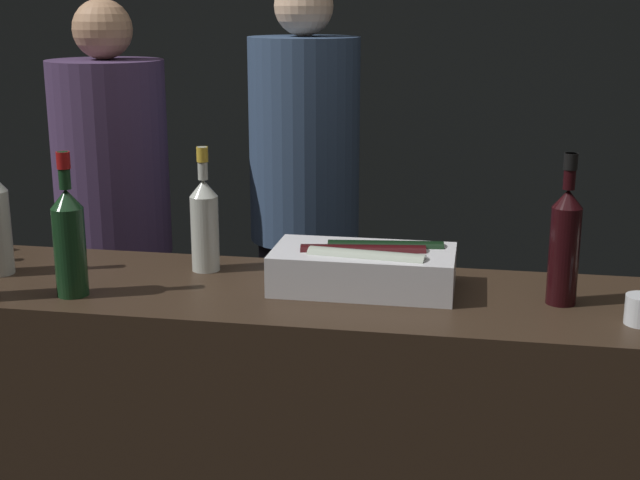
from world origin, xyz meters
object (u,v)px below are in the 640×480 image
(red_wine_bottle_burgundy, at_px, (69,238))
(rose_wine_bottle, at_px, (205,221))
(ice_bin_with_bottles, at_px, (366,266))
(person_in_hoodie, at_px, (114,210))
(person_blond_tee, at_px, (305,195))
(red_wine_bottle_black_foil, at_px, (565,242))

(red_wine_bottle_burgundy, xyz_separation_m, rose_wine_bottle, (0.25, 0.25, -0.01))
(ice_bin_with_bottles, bearing_deg, person_in_hoodie, 137.75)
(ice_bin_with_bottles, distance_m, rose_wine_bottle, 0.44)
(red_wine_bottle_burgundy, relative_size, person_blond_tee, 0.20)
(person_blond_tee, bearing_deg, red_wine_bottle_black_foil, 109.02)
(ice_bin_with_bottles, bearing_deg, person_blond_tee, 108.40)
(ice_bin_with_bottles, relative_size, red_wine_bottle_burgundy, 1.27)
(ice_bin_with_bottles, xyz_separation_m, person_blond_tee, (-0.37, 1.12, -0.08))
(red_wine_bottle_burgundy, xyz_separation_m, person_in_hoodie, (-0.38, 1.13, -0.21))
(red_wine_bottle_black_foil, height_order, person_blond_tee, person_blond_tee)
(red_wine_bottle_burgundy, height_order, person_blond_tee, person_blond_tee)
(person_in_hoodie, bearing_deg, person_blond_tee, -160.63)
(red_wine_bottle_black_foil, bearing_deg, person_blond_tee, 125.89)
(red_wine_bottle_black_foil, height_order, red_wine_bottle_burgundy, red_wine_bottle_black_foil)
(person_in_hoodie, bearing_deg, red_wine_bottle_burgundy, 114.65)
(red_wine_bottle_burgundy, distance_m, rose_wine_bottle, 0.36)
(ice_bin_with_bottles, height_order, red_wine_bottle_black_foil, red_wine_bottle_black_foil)
(rose_wine_bottle, bearing_deg, person_in_hoodie, 125.66)
(rose_wine_bottle, bearing_deg, ice_bin_with_bottles, -11.04)
(person_in_hoodie, height_order, person_blond_tee, person_blond_tee)
(rose_wine_bottle, xyz_separation_m, person_blond_tee, (0.05, 1.04, -0.15))
(ice_bin_with_bottles, distance_m, red_wine_bottle_burgundy, 0.70)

